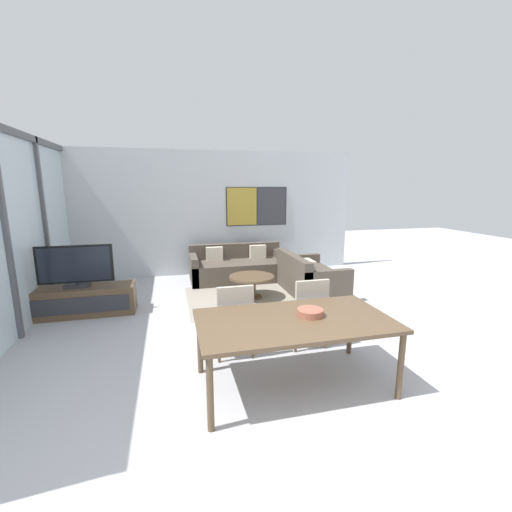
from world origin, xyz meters
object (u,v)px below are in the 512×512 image
(dining_table, at_px, (294,324))
(dining_chair_left, at_px, (234,316))
(television, at_px, (75,267))
(coffee_table, at_px, (252,281))
(dining_chair_centre, at_px, (308,309))
(sofa_main, at_px, (238,268))
(tv_console, at_px, (79,301))
(sofa_side, at_px, (308,279))
(fruit_bowl, at_px, (310,312))

(dining_table, relative_size, dining_chair_left, 2.13)
(television, xyz_separation_m, coffee_table, (2.85, 0.15, -0.48))
(dining_chair_centre, bearing_deg, sofa_main, 94.01)
(sofa_main, relative_size, coffee_table, 2.50)
(dining_chair_left, bearing_deg, dining_table, -57.92)
(dining_chair_centre, bearing_deg, coffee_table, 96.58)
(sofa_main, bearing_deg, tv_console, -152.70)
(television, height_order, sofa_side, television)
(sofa_side, height_order, fruit_bowl, fruit_bowl)
(coffee_table, bearing_deg, dining_chair_centre, -83.42)
(dining_chair_centre, bearing_deg, sofa_side, 67.20)
(dining_table, height_order, dining_chair_centre, dining_chair_centre)
(sofa_main, xyz_separation_m, dining_chair_left, (-0.72, -3.39, 0.24))
(dining_chair_centre, distance_m, fruit_bowl, 0.83)
(dining_table, height_order, dining_chair_left, dining_chair_left)
(tv_console, distance_m, television, 0.56)
(sofa_side, relative_size, coffee_table, 1.87)
(tv_console, bearing_deg, dining_chair_left, -41.92)
(tv_console, distance_m, sofa_side, 3.98)
(sofa_main, height_order, dining_chair_left, dining_chair_left)
(coffee_table, bearing_deg, television, -177.00)
(tv_console, distance_m, dining_table, 3.77)
(sofa_main, bearing_deg, dining_chair_centre, -85.99)
(coffee_table, distance_m, fruit_bowl, 2.82)
(sofa_main, height_order, dining_chair_centre, dining_chair_centre)
(dining_table, relative_size, fruit_bowl, 7.18)
(television, distance_m, sofa_side, 4.02)
(sofa_side, distance_m, fruit_bowl, 3.12)
(dining_table, xyz_separation_m, dining_chair_centre, (0.48, 0.78, -0.16))
(sofa_side, bearing_deg, fruit_bowl, 157.53)
(television, xyz_separation_m, sofa_main, (2.85, 1.47, -0.53))
(dining_table, bearing_deg, tv_console, 134.29)
(dining_chair_left, height_order, dining_chair_centre, same)
(dining_table, bearing_deg, television, 134.28)
(sofa_main, xyz_separation_m, sofa_side, (1.12, -1.26, -0.00))
(coffee_table, bearing_deg, dining_table, -94.85)
(coffee_table, relative_size, dining_table, 0.42)
(tv_console, relative_size, dining_chair_left, 1.87)
(sofa_main, relative_size, dining_table, 1.06)
(sofa_side, bearing_deg, dining_chair_left, 139.20)
(television, distance_m, dining_chair_centre, 3.64)
(tv_console, xyz_separation_m, fruit_bowl, (2.80, -2.64, 0.53))
(sofa_side, relative_size, dining_table, 0.80)
(tv_console, height_order, coffee_table, tv_console)
(television, relative_size, dining_table, 0.57)
(dining_chair_left, relative_size, dining_chair_centre, 1.00)
(tv_console, relative_size, dining_chair_centre, 1.87)
(tv_console, bearing_deg, dining_table, -45.71)
(sofa_side, height_order, coffee_table, sofa_side)
(television, bearing_deg, fruit_bowl, -43.29)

